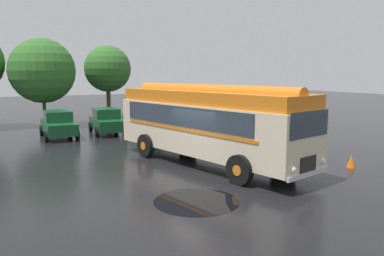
# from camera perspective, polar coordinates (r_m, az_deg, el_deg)

# --- Properties ---
(ground_plane) EXTENTS (120.00, 120.00, 0.00)m
(ground_plane) POSITION_cam_1_polar(r_m,az_deg,el_deg) (15.54, 1.61, -6.41)
(ground_plane) COLOR black
(vintage_bus) EXTENTS (4.90, 10.38, 3.49)m
(vintage_bus) POSITION_cam_1_polar(r_m,az_deg,el_deg) (16.27, 2.36, 1.04)
(vintage_bus) COLOR beige
(vintage_bus) RESTS_ON ground
(car_near_left) EXTENTS (2.03, 4.23, 1.66)m
(car_near_left) POSITION_cam_1_polar(r_m,az_deg,el_deg) (24.74, -19.70, 0.58)
(car_near_left) COLOR #144C28
(car_near_left) RESTS_ON ground
(car_mid_left) EXTENTS (2.11, 4.27, 1.66)m
(car_mid_left) POSITION_cam_1_polar(r_m,az_deg,el_deg) (25.59, -12.87, 1.10)
(car_mid_left) COLOR #144C28
(car_mid_left) RESTS_ON ground
(car_mid_right) EXTENTS (2.32, 4.37, 1.66)m
(car_mid_right) POSITION_cam_1_polar(r_m,az_deg,el_deg) (26.46, -7.20, 1.47)
(car_mid_right) COLOR #144C28
(car_mid_right) RESTS_ON ground
(car_far_right) EXTENTS (2.16, 4.30, 1.66)m
(car_far_right) POSITION_cam_1_polar(r_m,az_deg,el_deg) (27.81, -1.91, 1.85)
(car_far_right) COLOR black
(car_far_right) RESTS_ON ground
(tree_centre) EXTENTS (4.77, 4.77, 6.56)m
(tree_centre) POSITION_cam_1_polar(r_m,az_deg,el_deg) (30.10, -21.61, 7.96)
(tree_centre) COLOR #4C3823
(tree_centre) RESTS_ON ground
(tree_right_of_centre) EXTENTS (3.80, 3.80, 6.27)m
(tree_right_of_centre) POSITION_cam_1_polar(r_m,az_deg,el_deg) (31.96, -12.70, 8.79)
(tree_right_of_centre) COLOR #4C3823
(tree_right_of_centre) RESTS_ON ground
(traffic_cone) EXTENTS (0.36, 0.36, 0.55)m
(traffic_cone) POSITION_cam_1_polar(r_m,az_deg,el_deg) (17.23, 23.08, -4.68)
(traffic_cone) COLOR orange
(traffic_cone) RESTS_ON ground
(puddle_patch) EXTENTS (2.69, 2.69, 0.01)m
(puddle_patch) POSITION_cam_1_polar(r_m,az_deg,el_deg) (11.86, 0.70, -11.08)
(puddle_patch) COLOR black
(puddle_patch) RESTS_ON ground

